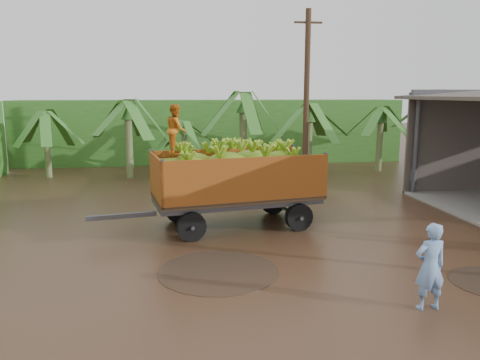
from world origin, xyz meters
name	(u,v)px	position (x,y,z in m)	size (l,w,h in m)	color
ground	(330,244)	(0.00, 0.00, 0.00)	(100.00, 100.00, 0.00)	black
hedge_north	(212,131)	(-2.00, 16.00, 1.80)	(22.00, 3.00, 3.60)	#2D661E
banana_trailer	(235,179)	(-2.29, 2.05, 1.45)	(6.84, 3.19, 3.67)	#C1611B
man_blue	(430,266)	(0.59, -3.92, 0.83)	(0.60, 0.40, 1.66)	#759DD6
utility_pole	(306,98)	(1.54, 8.28, 3.77)	(1.20, 0.24, 7.44)	#47301E
banana_plants	(162,148)	(-4.58, 6.58, 1.88)	(25.04, 20.42, 4.34)	#2D661E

